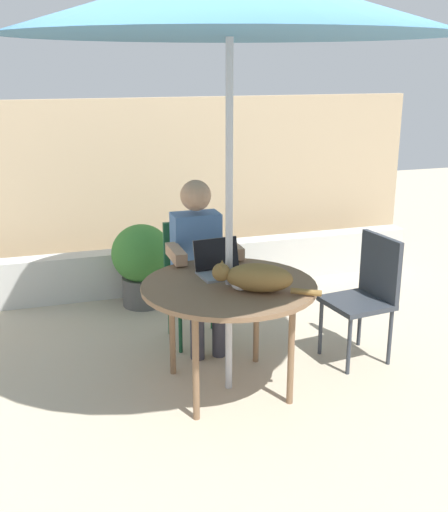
% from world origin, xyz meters
% --- Properties ---
extents(ground_plane, '(14.00, 14.00, 0.00)m').
position_xyz_m(ground_plane, '(0.00, 0.00, 0.00)').
color(ground_plane, '#BCAD93').
extents(fence_back, '(5.42, 0.08, 1.69)m').
position_xyz_m(fence_back, '(0.00, 2.46, 0.85)').
color(fence_back, tan).
rests_on(fence_back, ground).
extents(planter_wall_low, '(4.88, 0.20, 0.40)m').
position_xyz_m(planter_wall_low, '(0.00, 1.91, 0.20)').
color(planter_wall_low, beige).
rests_on(planter_wall_low, ground).
extents(patio_table, '(1.08, 1.08, 0.71)m').
position_xyz_m(patio_table, '(0.00, 0.00, 0.65)').
color(patio_table, brown).
rests_on(patio_table, ground).
extents(patio_umbrella, '(2.49, 2.49, 2.52)m').
position_xyz_m(patio_umbrella, '(0.00, 0.00, 2.33)').
color(patio_umbrella, '#B7B7BC').
rests_on(patio_umbrella, ground).
extents(chair_occupied, '(0.40, 0.40, 0.88)m').
position_xyz_m(chair_occupied, '(0.00, 0.85, 0.52)').
color(chair_occupied, '#194C2D').
rests_on(chair_occupied, ground).
extents(chair_empty, '(0.45, 0.45, 0.88)m').
position_xyz_m(chair_empty, '(1.05, 0.13, 0.52)').
color(chair_empty, '#33383F').
rests_on(chair_empty, ground).
extents(person_seated, '(0.48, 0.48, 1.22)m').
position_xyz_m(person_seated, '(0.00, 0.69, 0.69)').
color(person_seated, '#4C72A5').
rests_on(person_seated, ground).
extents(laptop, '(0.32, 0.28, 0.21)m').
position_xyz_m(laptop, '(0.01, 0.22, 0.77)').
color(laptop, gray).
rests_on(laptop, patio_table).
extents(cat, '(0.58, 0.39, 0.17)m').
position_xyz_m(cat, '(0.11, -0.16, 0.79)').
color(cat, olive).
rests_on(cat, patio_table).
extents(potted_plant_near_fence, '(0.51, 0.51, 0.71)m').
position_xyz_m(potted_plant_near_fence, '(-0.25, 1.60, 0.40)').
color(potted_plant_near_fence, '#595654').
rests_on(potted_plant_near_fence, ground).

